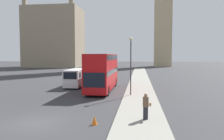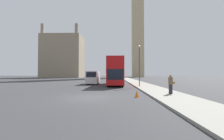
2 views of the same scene
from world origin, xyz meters
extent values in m
plane|color=#333335|center=(0.00, 0.00, 0.00)|extent=(300.00, 300.00, 0.00)
cube|color=gray|center=(6.68, 0.00, 0.07)|extent=(3.35, 120.00, 0.15)
cube|color=gray|center=(-26.07, 68.45, 11.23)|extent=(20.50, 13.75, 22.46)
cube|color=#B71114|center=(2.11, 13.71, 1.55)|extent=(2.53, 10.72, 2.49)
cube|color=#B71114|center=(2.11, 13.71, 3.62)|extent=(2.53, 10.50, 1.66)
cube|color=black|center=(2.11, 13.71, 2.37)|extent=(2.57, 10.29, 0.55)
cube|color=black|center=(2.11, 13.71, 4.08)|extent=(2.57, 10.08, 0.55)
cube|color=black|center=(2.11, 8.33, 1.85)|extent=(2.22, 0.03, 1.49)
cylinder|color=black|center=(1.20, 9.96, 0.56)|extent=(0.71, 1.11, 1.11)
cylinder|color=black|center=(3.02, 9.96, 0.56)|extent=(0.71, 1.11, 1.11)
cylinder|color=black|center=(1.20, 17.46, 0.56)|extent=(0.71, 1.11, 1.11)
cylinder|color=black|center=(3.02, 17.46, 0.56)|extent=(0.71, 1.11, 1.11)
cube|color=white|center=(-2.01, 16.09, 1.30)|extent=(2.03, 5.32, 2.23)
cube|color=black|center=(-2.01, 13.42, 1.79)|extent=(1.72, 0.02, 0.89)
cube|color=black|center=(-2.01, 14.37, 1.79)|extent=(2.06, 0.96, 0.71)
cylinder|color=black|center=(-2.77, 14.29, 0.34)|extent=(0.51, 0.69, 0.69)
cylinder|color=black|center=(-1.25, 14.29, 0.34)|extent=(0.51, 0.69, 0.69)
cylinder|color=black|center=(-2.77, 17.90, 0.34)|extent=(0.51, 0.69, 0.69)
cylinder|color=black|center=(-1.25, 17.90, 0.34)|extent=(0.51, 0.69, 0.69)
cylinder|color=#23232D|center=(7.01, 1.25, 0.56)|extent=(0.32, 0.32, 0.82)
cylinder|color=brown|center=(7.01, 1.25, 1.30)|extent=(0.38, 0.38, 0.65)
sphere|color=#9E704C|center=(7.01, 1.25, 1.73)|extent=(0.22, 0.22, 0.22)
cube|color=olive|center=(7.30, 1.25, 1.13)|extent=(0.12, 0.24, 0.20)
cylinder|color=#38383D|center=(5.69, 9.99, 2.99)|extent=(0.12, 0.12, 5.67)
sphere|color=beige|center=(5.69, 9.99, 6.00)|extent=(0.36, 0.36, 0.36)
cone|color=orange|center=(3.85, 0.17, 0.28)|extent=(0.36, 0.36, 0.55)
camera|label=1|loc=(6.58, -12.83, 4.25)|focal=35.00mm
camera|label=2|loc=(2.05, -12.15, 1.91)|focal=24.00mm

